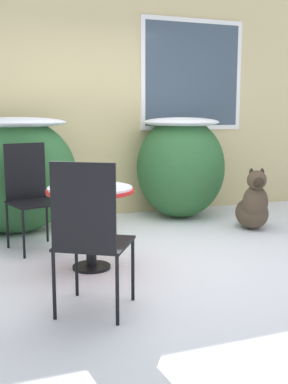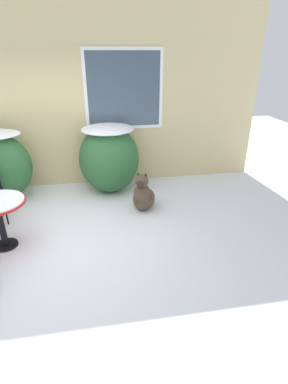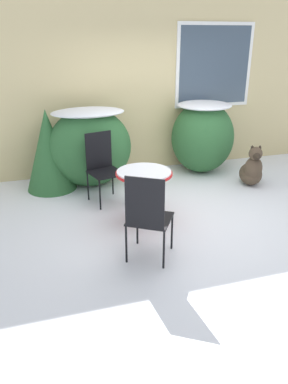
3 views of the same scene
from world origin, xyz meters
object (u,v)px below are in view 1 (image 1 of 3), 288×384
(patio_chair_near_table, at_px, (31,192))
(patio_chair_far_side, at_px, (90,233))
(patio_table, at_px, (90,202))
(dog, at_px, (253,207))

(patio_chair_near_table, relative_size, patio_chair_far_side, 1.00)
(patio_chair_far_side, bearing_deg, patio_table, -71.83)
(patio_table, bearing_deg, patio_chair_near_table, 114.35)
(patio_chair_near_table, height_order, patio_chair_far_side, same)
(patio_table, height_order, dog, dog)
(patio_chair_far_side, distance_m, dog, 2.91)
(patio_chair_near_table, height_order, dog, patio_chair_near_table)
(patio_chair_near_table, bearing_deg, patio_chair_far_side, -100.48)
(patio_table, xyz_separation_m, patio_chair_near_table, (-0.38, 0.85, -0.02))
(patio_table, xyz_separation_m, dog, (2.11, 0.73, -0.32))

